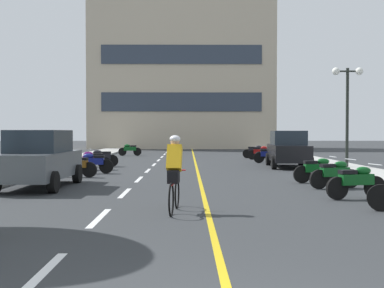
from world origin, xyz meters
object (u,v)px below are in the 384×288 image
(motorcycle_12, at_px, (255,151))
(cyclist_rider, at_px, (174,172))
(motorcycle_3, at_px, (335,173))
(motorcycle_8, at_px, (101,157))
(parked_car_mid, at_px, (288,149))
(motorcycle_11, at_px, (261,152))
(street_lamp_mid, at_px, (347,93))
(motorcycle_13, at_px, (130,149))
(parked_car_near, at_px, (40,159))
(motorcycle_10, at_px, (268,154))
(motorcycle_6, at_px, (93,162))
(motorcycle_4, at_px, (318,169))
(motorcycle_2, at_px, (357,181))
(motorcycle_9, at_px, (269,155))
(motorcycle_7, at_px, (92,160))
(motorcycle_5, at_px, (76,165))

(motorcycle_12, xyz_separation_m, cyclist_rider, (-4.84, -21.56, 0.41))
(motorcycle_3, xyz_separation_m, motorcycle_8, (-8.97, 9.37, 0.00))
(parked_car_mid, height_order, motorcycle_11, parked_car_mid)
(street_lamp_mid, distance_m, motorcycle_13, 17.81)
(parked_car_near, bearing_deg, motorcycle_10, 54.39)
(parked_car_mid, height_order, motorcycle_12, parked_car_mid)
(motorcycle_6, distance_m, motorcycle_11, 13.35)
(motorcycle_8, bearing_deg, motorcycle_3, -46.26)
(motorcycle_13, bearing_deg, motorcycle_10, -37.86)
(motorcycle_3, distance_m, motorcycle_13, 22.47)
(motorcycle_11, height_order, cyclist_rider, cyclist_rider)
(motorcycle_4, xyz_separation_m, motorcycle_10, (0.30, 11.97, 0.00))
(motorcycle_4, xyz_separation_m, motorcycle_6, (-8.51, 3.87, 0.00))
(street_lamp_mid, relative_size, parked_car_mid, 1.08)
(motorcycle_11, bearing_deg, motorcycle_4, -90.69)
(motorcycle_2, height_order, motorcycle_11, same)
(parked_car_mid, xyz_separation_m, cyclist_rider, (-5.31, -13.35, -0.03))
(street_lamp_mid, xyz_separation_m, motorcycle_10, (-2.71, 5.93, -3.11))
(motorcycle_6, height_order, motorcycle_9, same)
(motorcycle_4, xyz_separation_m, motorcycle_11, (0.17, 14.01, 0.00))
(parked_car_near, relative_size, motorcycle_7, 2.56)
(motorcycle_4, relative_size, motorcycle_9, 1.00)
(parked_car_mid, height_order, motorcycle_13, parked_car_mid)
(motorcycle_3, relative_size, motorcycle_9, 0.98)
(motorcycle_9, bearing_deg, motorcycle_6, -142.17)
(motorcycle_3, bearing_deg, parked_car_mid, 87.38)
(parked_car_near, xyz_separation_m, motorcycle_13, (0.41, 20.32, -0.44))
(motorcycle_6, bearing_deg, motorcycle_8, 95.20)
(motorcycle_3, bearing_deg, cyclist_rider, -138.40)
(motorcycle_9, bearing_deg, motorcycle_8, -162.70)
(motorcycle_10, relative_size, motorcycle_12, 1.00)
(motorcycle_2, bearing_deg, motorcycle_4, 89.11)
(parked_car_mid, relative_size, motorcycle_9, 2.53)
(street_lamp_mid, relative_size, motorcycle_3, 2.79)
(motorcycle_3, distance_m, motorcycle_8, 12.98)
(motorcycle_8, xyz_separation_m, motorcycle_10, (9.17, 4.21, 0.00))
(parked_car_near, distance_m, motorcycle_4, 9.29)
(motorcycle_4, bearing_deg, motorcycle_2, -90.89)
(motorcycle_8, bearing_deg, motorcycle_10, 24.63)
(parked_car_near, distance_m, motorcycle_6, 5.22)
(motorcycle_9, xyz_separation_m, motorcycle_13, (-8.87, 8.48, 0.00))
(parked_car_mid, xyz_separation_m, motorcycle_5, (-9.37, -5.20, -0.44))
(motorcycle_8, height_order, motorcycle_10, same)
(motorcycle_6, xyz_separation_m, motorcycle_12, (8.56, 11.73, 0.00))
(parked_car_near, height_order, motorcycle_9, parked_car_near)
(street_lamp_mid, relative_size, motorcycle_10, 2.76)
(parked_car_near, xyz_separation_m, motorcycle_7, (0.28, 7.00, -0.44))
(street_lamp_mid, relative_size, motorcycle_6, 2.74)
(motorcycle_11, bearing_deg, motorcycle_8, -145.35)
(parked_car_near, relative_size, motorcycle_9, 2.48)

